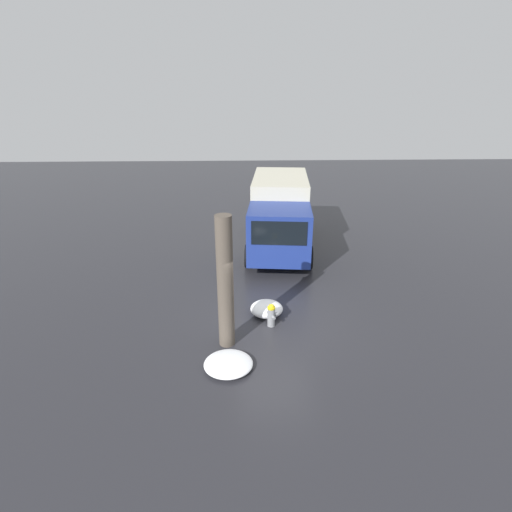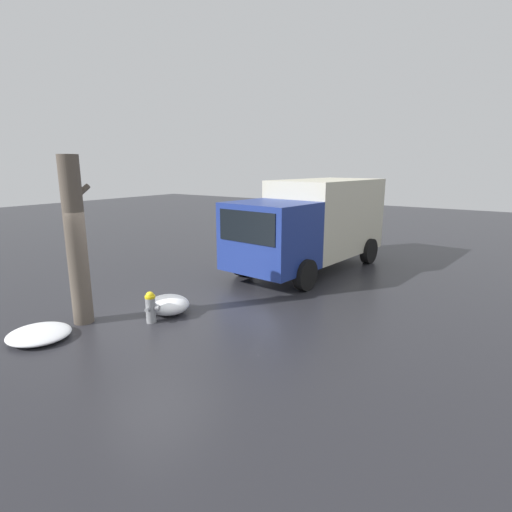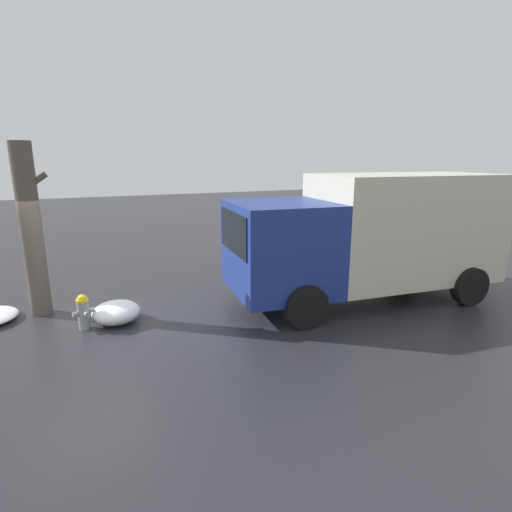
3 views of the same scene
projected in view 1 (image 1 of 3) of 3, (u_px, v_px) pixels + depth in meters
The scene contains 6 objects.
ground_plane at pixel (271, 326), 11.89m from camera, with size 60.00×60.00×0.00m, color #28282D.
fire_hydrant at pixel (271, 315), 11.75m from camera, with size 0.42×0.34×0.73m.
tree_trunk at pixel (225, 283), 10.35m from camera, with size 0.66×0.43×3.70m.
delivery_truck at pixel (280, 212), 17.22m from camera, with size 6.65×3.11×2.99m.
snow_pile_by_hydrant at pixel (267, 309), 12.38m from camera, with size 0.98×1.01×0.43m.
snow_pile_curbside at pixel (228, 364), 10.07m from camera, with size 1.21×1.25×0.21m.
Camera 1 is at (-10.15, 0.81, 6.50)m, focal length 28.00 mm.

